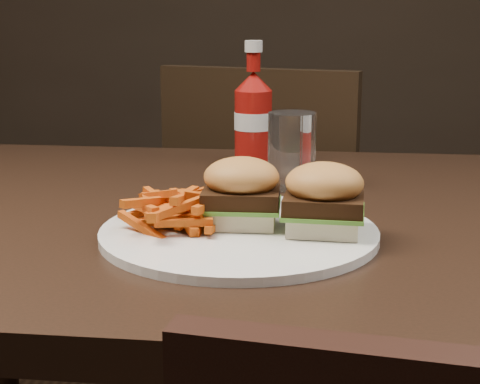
# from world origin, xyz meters

# --- Properties ---
(dining_table) EXTENTS (1.20, 0.80, 0.04)m
(dining_table) POSITION_xyz_m (0.00, 0.00, 0.73)
(dining_table) COLOR black
(dining_table) RESTS_ON ground
(chair_far) EXTENTS (0.53, 0.53, 0.04)m
(chair_far) POSITION_xyz_m (-0.01, 0.71, 0.43)
(chair_far) COLOR black
(chair_far) RESTS_ON ground
(plate) EXTENTS (0.31, 0.31, 0.01)m
(plate) POSITION_xyz_m (-0.01, -0.13, 0.76)
(plate) COLOR white
(plate) RESTS_ON dining_table
(sandwich_half_a) EXTENTS (0.08, 0.07, 0.02)m
(sandwich_half_a) POSITION_xyz_m (-0.01, -0.11, 0.77)
(sandwich_half_a) COLOR beige
(sandwich_half_a) RESTS_ON plate
(sandwich_half_b) EXTENTS (0.08, 0.08, 0.02)m
(sandwich_half_b) POSITION_xyz_m (0.08, -0.13, 0.77)
(sandwich_half_b) COLOR beige
(sandwich_half_b) RESTS_ON plate
(fries_pile) EXTENTS (0.13, 0.13, 0.05)m
(fries_pile) POSITION_xyz_m (-0.08, -0.12, 0.78)
(fries_pile) COLOR #C45D14
(fries_pile) RESTS_ON plate
(ketchup_bottle) EXTENTS (0.08, 0.08, 0.12)m
(ketchup_bottle) POSITION_xyz_m (-0.04, 0.28, 0.81)
(ketchup_bottle) COLOR maroon
(ketchup_bottle) RESTS_ON dining_table
(tumbler) EXTENTS (0.09, 0.09, 0.11)m
(tumbler) POSITION_xyz_m (0.03, 0.12, 0.81)
(tumbler) COLOR white
(tumbler) RESTS_ON dining_table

